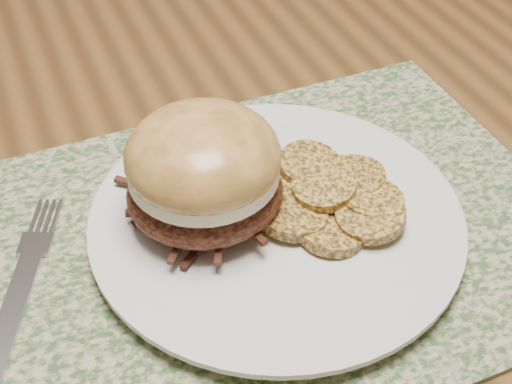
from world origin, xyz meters
TOP-DOWN VIEW (x-y plane):
  - dining_table at (0.00, 0.00)m, footprint 1.50×0.90m
  - placemat at (0.15, -0.07)m, footprint 0.45×0.33m
  - dinner_plate at (0.15, -0.06)m, footprint 0.26×0.26m
  - pork_sandwich at (0.11, -0.04)m, footprint 0.12×0.11m
  - roasted_potatoes at (0.19, -0.07)m, footprint 0.12×0.14m
  - fork at (-0.04, -0.06)m, footprint 0.10×0.19m

SIDE VIEW (x-z plane):
  - dining_table at x=0.00m, z-range 0.30..1.05m
  - placemat at x=0.15m, z-range 0.75..0.75m
  - fork at x=-0.04m, z-range 0.75..0.76m
  - dinner_plate at x=0.15m, z-range 0.75..0.77m
  - roasted_potatoes at x=0.19m, z-range 0.76..0.79m
  - pork_sandwich at x=0.11m, z-range 0.77..0.85m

